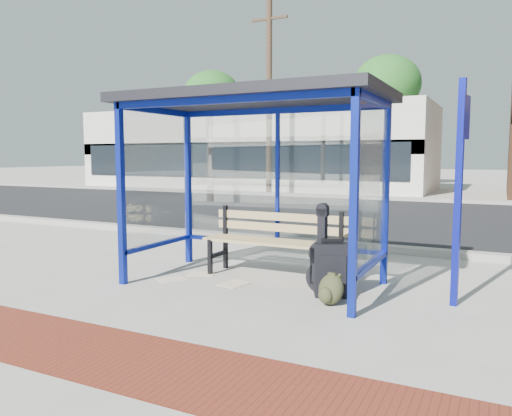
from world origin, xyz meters
The scene contains 19 objects.
ground centered at (0.00, 0.00, 0.00)m, with size 120.00×120.00×0.00m, color #B2ADA0.
brick_paver_strip centered at (0.00, -2.60, 0.01)m, with size 60.00×1.00×0.01m, color maroon.
curb_near centered at (0.00, 2.90, 0.06)m, with size 60.00×0.25×0.12m, color gray.
street_asphalt centered at (0.00, 8.00, 0.00)m, with size 60.00×10.00×0.00m, color black.
curb_far centered at (0.00, 13.10, 0.06)m, with size 60.00×0.25×0.12m, color gray.
far_sidewalk centered at (0.00, 15.00, 0.00)m, with size 60.00×4.00×0.01m, color #B2ADA0.
bus_shelter centered at (0.00, 0.07, 2.07)m, with size 3.30×1.80×2.42m.
storefront_white centered at (-9.00, 17.99, 2.00)m, with size 18.00×6.04×4.00m.
tree_left centered at (-14.00, 22.00, 5.45)m, with size 3.60×3.60×7.03m.
tree_mid centered at (-3.00, 22.00, 5.45)m, with size 3.60×3.60×7.03m.
utility_pole_west centered at (-6.00, 13.40, 4.11)m, with size 1.60×0.24×8.00m.
bench centered at (0.10, 0.47, 0.52)m, with size 1.97×0.50×0.93m.
guitar_bag centered at (0.93, -0.03, 0.37)m, with size 0.38×0.14×1.02m.
suitcase centered at (1.08, -0.11, 0.32)m, with size 0.46×0.38×0.68m.
backpack centered at (1.17, -0.45, 0.17)m, with size 0.34×0.33×0.35m.
sign_post centered at (2.41, 0.14, 1.38)m, with size 0.12×0.31×2.46m.
newspaper_a centered at (-1.07, -0.31, 0.00)m, with size 0.36×0.28×0.01m, color white.
newspaper_b centered at (-0.89, 0.14, 0.00)m, with size 0.37×0.29×0.01m, color white.
newspaper_c centered at (-0.21, -0.13, 0.00)m, with size 0.38×0.30×0.01m, color white.
Camera 1 is at (2.82, -5.62, 1.64)m, focal length 35.00 mm.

